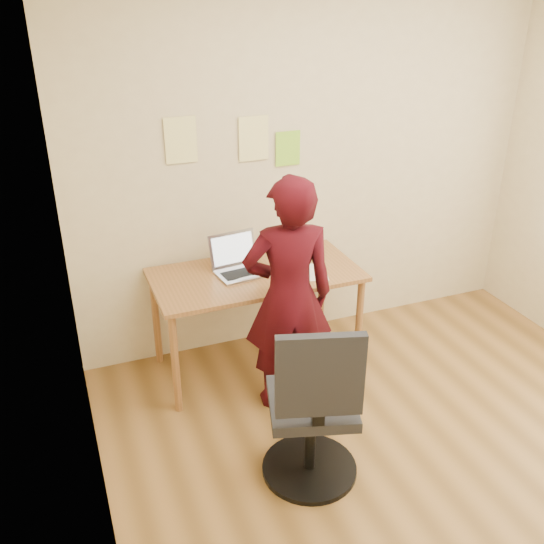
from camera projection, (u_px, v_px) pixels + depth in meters
name	position (u px, v px, depth m)	size (l,w,h in m)	color
room	(467.00, 257.00, 2.85)	(3.58, 3.58, 2.78)	brown
desk	(256.00, 284.00, 4.12)	(1.40, 0.70, 0.74)	#986234
laptop	(239.00, 264.00, 4.09)	(0.37, 0.34, 0.24)	#AFAFB6
paper_sheet	(312.00, 272.00, 4.10)	(0.19, 0.27, 0.00)	white
phone	(296.00, 280.00, 3.98)	(0.12, 0.13, 0.01)	black
wall_note_left	(181.00, 140.00, 3.89)	(0.21, 0.00, 0.30)	#FBF196
wall_note_mid	(254.00, 138.00, 4.07)	(0.21, 0.00, 0.30)	#FBF196
wall_note_right	(288.00, 149.00, 4.19)	(0.18, 0.00, 0.24)	#93DD31
office_chair	(313.00, 416.00, 3.21)	(0.57, 0.58, 1.04)	black
person	(289.00, 297.00, 3.70)	(0.57, 0.37, 1.55)	#36070D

